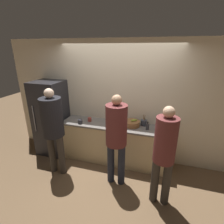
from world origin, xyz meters
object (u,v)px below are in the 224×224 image
Objects in this scene: person_left at (53,124)px; cup_black at (80,122)px; fruit_bowl at (132,123)px; bottle_dark at (147,127)px; person_center at (116,133)px; utensil_crock at (144,123)px; cup_red at (90,119)px; person_right at (164,150)px; refrigerator at (51,118)px; bottle_amber at (112,121)px.

cup_black is (0.27, 0.56, -0.15)m from person_left.
fruit_bowl is 0.34m from bottle_dark.
person_center is 7.26× the size of utensil_crock.
cup_black is (-1.32, -0.31, -0.02)m from utensil_crock.
person_center is 10.36× the size of bottle_dark.
person_center is 1.07m from cup_black.
cup_black is at bearing -169.25° from fruit_bowl.
person_left is 21.01× the size of cup_red.
refrigerator is at bearing 161.87° from person_right.
bottle_dark is 1.42m from cup_black.
person_right is at bearing -38.17° from bottle_amber.
person_right is (2.02, -0.16, -0.09)m from person_left.
person_right is (0.80, -0.23, -0.05)m from person_center.
person_center is (1.22, 0.06, -0.04)m from person_left.
fruit_bowl is 1.38× the size of utensil_crock.
person_left is at bearing -119.65° from cup_red.
bottle_dark is (0.33, -0.08, 0.01)m from fruit_bowl.
cup_black is (-1.09, -0.21, -0.01)m from fruit_bowl.
person_center is 0.84m from person_right.
bottle_amber is at bearing -162.85° from utensil_crock.
utensil_crock is at bearing 64.93° from person_center.
refrigerator reaches higher than cup_red.
refrigerator reaches higher than bottle_dark.
person_left reaches higher than person_right.
cup_black is at bearing -8.24° from refrigerator.
bottle_amber reaches higher than bottle_dark.
refrigerator is 1.90m from fruit_bowl.
person_left reaches higher than fruit_bowl.
person_center is at bearing -27.62° from cup_black.
cup_black is at bearing -170.87° from bottle_amber.
bottle_dark is at bearing 111.81° from person_right.
fruit_bowl is (0.14, 0.70, -0.10)m from person_center.
refrigerator is at bearing -177.29° from fruit_bowl.
fruit_bowl is 1.97× the size of bottle_dark.
refrigerator is 1.01× the size of person_center.
utensil_crock is 0.95× the size of bottle_amber.
refrigerator reaches higher than utensil_crock.
bottle_amber is (-1.06, 0.83, -0.00)m from person_right.
person_right is at bearing -22.37° from cup_black.
refrigerator is 2.69m from person_right.
person_left is at bearing -51.59° from refrigerator.
bottle_dark is 1.73× the size of cup_black.
fruit_bowl is 1.31× the size of bottle_amber.
bottle_amber is at bearing 112.70° from person_center.
refrigerator is 0.82m from cup_black.
person_center is at bearing 2.87° from person_left.
bottle_amber is at bearing 141.83° from person_right.
bottle_amber reaches higher than cup_red.
bottle_dark is (0.09, -0.18, 0.00)m from utensil_crock.
person_right reaches higher than bottle_dark.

